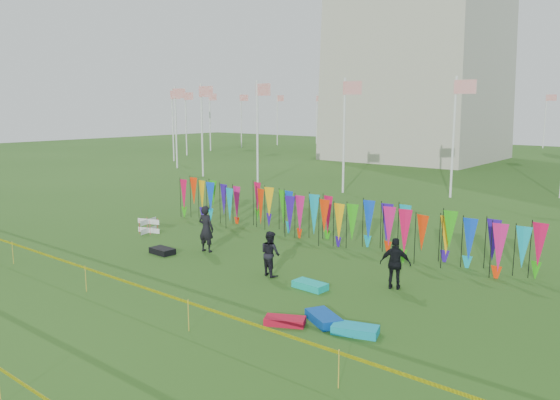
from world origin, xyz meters
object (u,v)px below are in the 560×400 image
Objects in this scene: person_mid at (270,253)px; kite_bag_teal at (355,330)px; box_kite at (149,226)px; person_left at (206,229)px; kite_bag_turquoise at (310,285)px; kite_bag_blue at (324,318)px; kite_bag_red at (285,321)px; kite_bag_black at (162,251)px; person_right at (395,264)px.

kite_bag_teal is (5.11, -2.51, -0.70)m from person_mid.
person_left is (4.70, -0.61, 0.64)m from box_kite.
kite_bag_turquoise is 0.95× the size of kite_bag_teal.
kite_bag_blue reaches higher than kite_bag_teal.
kite_bag_blue is 1.11m from kite_bag_red.
kite_bag_blue reaches higher than kite_bag_red.
kite_bag_red is (1.26, -2.93, -0.01)m from kite_bag_turquoise.
kite_bag_black is at bearing 169.65° from kite_bag_teal.
kite_bag_black is (-8.62, 2.61, 0.02)m from kite_bag_red.
person_mid is at bearing -9.06° from box_kite.
kite_bag_red is (-0.76, -0.80, -0.02)m from kite_bag_blue.
person_right reaches higher than kite_bag_red.
kite_bag_black is at bearing 40.93° from person_left.
person_right is 4.87m from kite_bag_red.
kite_bag_black is at bearing -9.05° from person_right.
box_kite is 9.04m from person_mid.
kite_bag_black reaches higher than kite_bag_red.
kite_bag_blue is 1.14× the size of kite_bag_black.
box_kite reaches higher than kite_bag_black.
person_left reaches higher than person_mid.
person_left is 8.86m from kite_bag_blue.
person_left is at bearing 4.05° from person_mid.
box_kite is 0.35× the size of person_left.
kite_bag_turquoise is at bearing 133.56° from kite_bag_blue.
kite_bag_red is at bearing -20.81° from box_kite.
kite_bag_turquoise is 2.93m from kite_bag_blue.
kite_bag_red is at bearing -16.82° from kite_bag_black.
person_right is (8.40, 0.70, -0.11)m from person_left.
kite_bag_black is 10.66m from kite_bag_teal.
person_right is at bearing -145.05° from person_mid.
person_mid is 5.46m from kite_bag_black.
kite_bag_black is at bearing 163.18° from kite_bag_red.
box_kite is 0.58× the size of kite_bag_blue.
kite_bag_turquoise reaches higher than kite_bag_red.
kite_bag_blue is at bearing 65.75° from person_right.
person_mid is at bearing 153.87° from kite_bag_teal.
kite_bag_black is (-7.36, -0.32, 0.01)m from kite_bag_turquoise.
person_left is 9.93m from kite_bag_teal.
kite_bag_blue is 1.07× the size of kite_bag_red.
person_left reaches higher than kite_bag_red.
person_mid is 4.71m from kite_bag_blue.
kite_bag_blue is at bearing -46.44° from kite_bag_turquoise.
person_mid is (4.22, -0.81, -0.17)m from person_left.
box_kite is 13.46m from kite_bag_blue.
kite_bag_turquoise is 3.85m from kite_bag_teal.
person_mid reaches higher than box_kite.
kite_bag_turquoise is 0.96× the size of kite_bag_blue.
person_right is 2.94m from kite_bag_turquoise.
kite_bag_teal is at bearing -5.88° from kite_bag_blue.
person_left reaches higher than kite_bag_blue.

